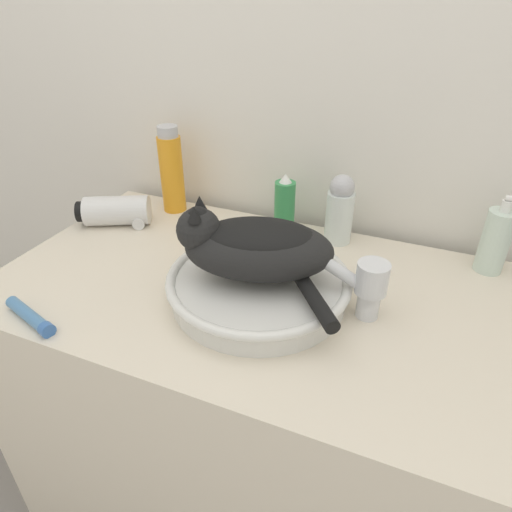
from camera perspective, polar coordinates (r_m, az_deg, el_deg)
wall_back at (r=1.17m, az=6.91°, el=22.79°), size 8.00×0.05×2.40m
vanity_counter at (r=1.26m, az=-0.71°, el=-18.75°), size 1.10×0.64×0.81m
sink_basin at (r=0.93m, az=0.34°, el=-3.63°), size 0.37×0.37×0.06m
cat at (r=0.88m, az=-0.31°, el=1.32°), size 0.36×0.25×0.15m
faucet at (r=0.88m, az=13.51°, el=-3.42°), size 0.15×0.06×0.14m
shampoo_bottle_tall at (r=1.29m, az=-10.51°, el=10.43°), size 0.06×0.06×0.24m
spray_bottle_trigger at (r=1.17m, az=3.60°, el=6.33°), size 0.05×0.05×0.16m
soap_pump_bottle at (r=1.13m, az=27.75°, el=1.72°), size 0.06×0.06×0.18m
lotion_bottle_white at (r=1.13m, az=10.44°, el=5.75°), size 0.07×0.07×0.17m
cream_tube at (r=0.98m, az=-26.37°, el=-6.80°), size 0.15×0.07×0.03m
hair_dryer at (r=1.27m, az=-16.96°, el=5.37°), size 0.20×0.14×0.08m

